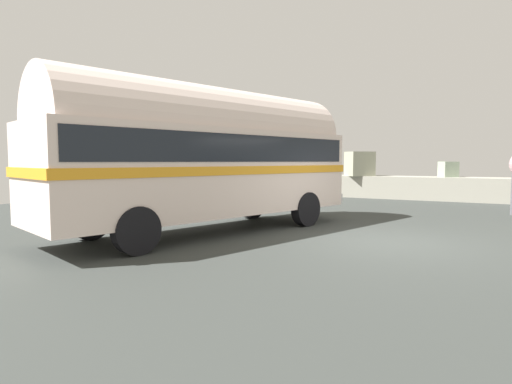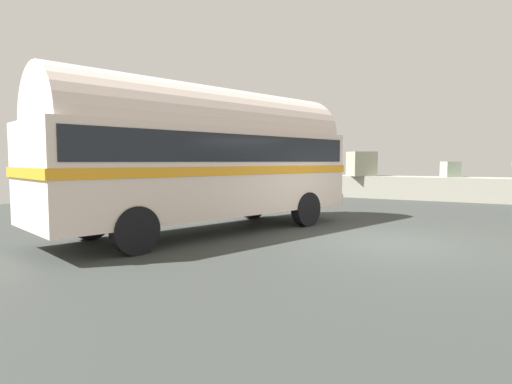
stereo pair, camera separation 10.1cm
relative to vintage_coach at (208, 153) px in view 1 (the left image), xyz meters
name	(u,v)px [view 1 (the left image)]	position (x,y,z in m)	size (l,w,h in m)	color
ground	(385,242)	(4.26, 0.89, -2.04)	(32.00, 26.00, 0.02)	#333734
breakwater	(433,184)	(4.07, 12.71, -1.31)	(31.36, 2.39, 2.35)	#999688
vintage_coach	(208,153)	(0.00, 0.00, 0.00)	(4.84, 8.91, 3.70)	black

